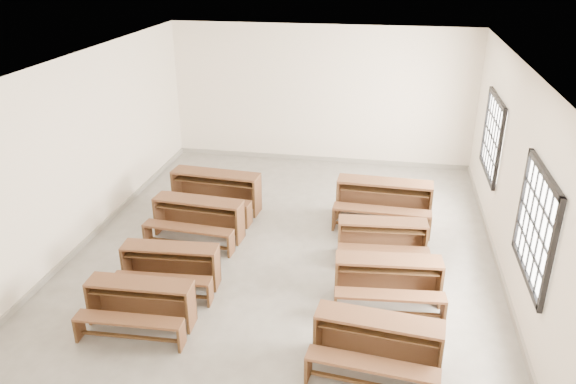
% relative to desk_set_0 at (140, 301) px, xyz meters
% --- Properties ---
extents(room, '(8.50, 8.50, 3.20)m').
position_rel_desk_set_0_xyz_m(room, '(1.66, 2.57, 1.77)').
color(room, gray).
rests_on(room, ground).
extents(desk_set_0, '(1.46, 0.80, 0.65)m').
position_rel_desk_set_0_xyz_m(desk_set_0, '(0.00, 0.00, 0.00)').
color(desk_set_0, brown).
rests_on(desk_set_0, ground).
extents(desk_set_1, '(1.50, 0.84, 0.65)m').
position_rel_desk_set_0_xyz_m(desk_set_1, '(0.04, 1.00, 0.00)').
color(desk_set_1, brown).
rests_on(desk_set_1, ground).
extents(desk_set_2, '(1.65, 0.94, 0.71)m').
position_rel_desk_set_0_xyz_m(desk_set_2, '(-0.04, 2.55, 0.04)').
color(desk_set_2, brown).
rests_on(desk_set_2, ground).
extents(desk_set_3, '(1.79, 1.03, 0.78)m').
position_rel_desk_set_0_xyz_m(desk_set_3, '(-0.07, 3.69, 0.07)').
color(desk_set_3, brown).
rests_on(desk_set_3, ground).
extents(desk_set_4, '(1.62, 0.96, 0.69)m').
position_rel_desk_set_0_xyz_m(desk_set_4, '(3.20, -0.29, 0.03)').
color(desk_set_4, brown).
rests_on(desk_set_4, ground).
extents(desk_set_5, '(1.59, 0.93, 0.69)m').
position_rel_desk_set_0_xyz_m(desk_set_5, '(3.30, 1.16, 0.02)').
color(desk_set_5, brown).
rests_on(desk_set_5, ground).
extents(desk_set_6, '(1.51, 0.87, 0.65)m').
position_rel_desk_set_0_xyz_m(desk_set_6, '(3.18, 2.43, 0.00)').
color(desk_set_6, brown).
rests_on(desk_set_6, ground).
extents(desk_set_7, '(1.79, 0.98, 0.79)m').
position_rel_desk_set_0_xyz_m(desk_set_7, '(3.16, 3.81, 0.08)').
color(desk_set_7, brown).
rests_on(desk_set_7, ground).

